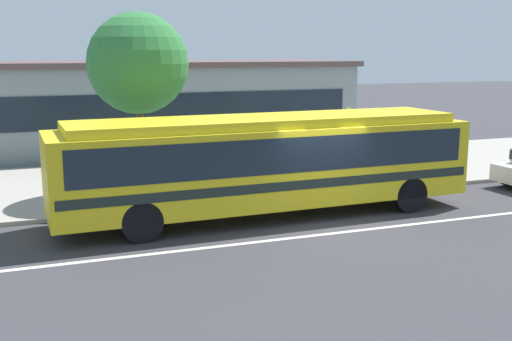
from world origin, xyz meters
name	(u,v)px	position (x,y,z in m)	size (l,w,h in m)	color
ground_plane	(325,224)	(0.00, 0.00, 0.00)	(120.00, 120.00, 0.00)	#38363B
sidewalk_slab	(241,175)	(0.00, 6.72, 0.06)	(60.00, 8.00, 0.12)	#9C958C
lane_stripe_center	(340,233)	(0.00, -0.80, 0.00)	(56.00, 0.16, 0.01)	silver
transit_bus	(267,159)	(-1.10, 1.37, 1.60)	(11.54, 2.81, 2.74)	gold
pedestrian_waiting_near_sign	(273,154)	(0.48, 4.82, 1.09)	(0.47, 0.47, 1.66)	#767156
bus_stop_sign	(348,137)	(2.40, 3.23, 1.78)	(0.14, 0.44, 2.59)	gray
street_tree_near_stop	(138,64)	(-3.88, 4.95, 4.09)	(3.05, 3.05, 5.51)	brown
station_building	(138,105)	(-2.24, 14.43, 2.01)	(19.57, 6.54, 4.00)	gray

